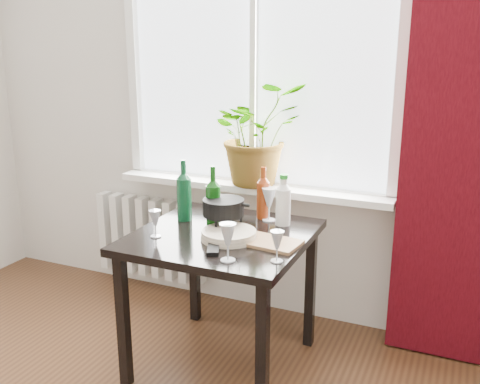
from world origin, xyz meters
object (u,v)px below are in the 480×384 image
at_px(wineglass_front_right, 228,242).
at_px(tv_remote, 214,247).
at_px(radiator, 151,237).
at_px(wineglass_front_left, 155,223).
at_px(bottle_amber, 263,192).
at_px(plate_stack, 229,235).
at_px(wine_bottle_right, 213,197).
at_px(potted_plant, 257,134).
at_px(table, 222,250).
at_px(cutting_board, 269,242).
at_px(wineglass_back_center, 269,204).
at_px(wineglass_back_left, 214,200).
at_px(wineglass_far_right, 277,246).
at_px(wine_bottle_left, 184,190).
at_px(cleaning_bottle, 283,200).
at_px(fondue_pot, 223,215).

xyz_separation_m(wineglass_front_right, tv_remote, (-0.12, 0.10, -0.08)).
relative_size(radiator, wineglass_front_left, 5.74).
bearing_deg(radiator, bottle_amber, -18.63).
bearing_deg(plate_stack, wine_bottle_right, 137.90).
relative_size(potted_plant, wineglass_front_right, 3.47).
xyz_separation_m(table, cutting_board, (0.27, -0.05, 0.10)).
height_order(wineglass_front_right, wineglass_front_left, wineglass_front_right).
distance_m(wineglass_back_center, wineglass_back_left, 0.32).
bearing_deg(table, wineglass_far_right, -32.14).
height_order(table, wine_bottle_left, wine_bottle_left).
xyz_separation_m(radiator, wineglass_back_left, (0.68, -0.37, 0.44)).
distance_m(bottle_amber, cleaning_bottle, 0.15).
distance_m(potted_plant, cutting_board, 0.84).
height_order(potted_plant, wineglass_far_right, potted_plant).
bearing_deg(wineglass_front_left, radiator, 125.30).
height_order(wine_bottle_right, tv_remote, wine_bottle_right).
distance_m(wineglass_back_center, fondue_pot, 0.28).
relative_size(potted_plant, wineglass_back_center, 3.26).
bearing_deg(wineglass_front_left, bottle_amber, 52.79).
relative_size(bottle_amber, wineglass_back_center, 1.57).
xyz_separation_m(wineglass_far_right, wineglass_back_center, (-0.23, 0.52, 0.02)).
bearing_deg(tv_remote, cutting_board, 14.58).
bearing_deg(wineglass_back_left, potted_plant, 72.83).
xyz_separation_m(wine_bottle_left, cutting_board, (0.55, -0.16, -0.16)).
height_order(potted_plant, wine_bottle_right, potted_plant).
relative_size(table, tv_remote, 4.73).
xyz_separation_m(wineglass_back_left, fondue_pot, (0.16, -0.21, -0.00)).
bearing_deg(fondue_pot, wineglass_far_right, -43.98).
bearing_deg(cutting_board, fondue_pot, 161.96).
relative_size(potted_plant, wine_bottle_right, 1.86).
relative_size(potted_plant, wineglass_far_right, 4.21).
distance_m(potted_plant, wine_bottle_right, 0.60).
height_order(bottle_amber, wineglass_back_center, bottle_amber).
xyz_separation_m(cleaning_bottle, wineglass_front_left, (-0.51, -0.43, -0.07)).
bearing_deg(cutting_board, wineglass_back_left, 145.26).
distance_m(wineglass_far_right, fondue_pot, 0.48).
bearing_deg(wineglass_back_left, fondue_pot, -53.47).
bearing_deg(potted_plant, wineglass_front_right, -75.47).
distance_m(wine_bottle_right, cutting_board, 0.40).
bearing_deg(fondue_pot, cutting_board, -26.19).
distance_m(bottle_amber, plate_stack, 0.40).
xyz_separation_m(table, cleaning_bottle, (0.24, 0.25, 0.23)).
distance_m(wine_bottle_right, wineglass_back_left, 0.22).
height_order(wineglass_front_right, wineglass_far_right, wineglass_front_right).
distance_m(wineglass_front_left, tv_remote, 0.34).
distance_m(wineglass_back_left, plate_stack, 0.41).
height_order(table, tv_remote, tv_remote).
bearing_deg(radiator, wine_bottle_left, -42.20).
relative_size(bottle_amber, tv_remote, 1.63).
height_order(bottle_amber, wineglass_front_left, bottle_amber).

